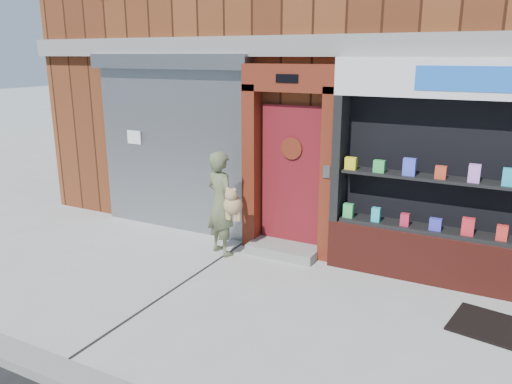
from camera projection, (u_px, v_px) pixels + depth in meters
The scene contains 7 objects.
ground at pixel (282, 313), 6.05m from camera, with size 80.00×80.00×0.00m, color #9E9E99.
building at pixel (408, 5), 10.11m from camera, with size 12.00×8.16×8.00m.
shutter_bay at pixel (172, 133), 8.58m from camera, with size 3.10×0.30×3.04m.
red_door_bay at pixel (290, 162), 7.59m from camera, with size 1.52×0.58×2.90m.
pharmacy_bay at pixel (465, 187), 6.45m from camera, with size 3.50×0.41×3.00m.
woman at pixel (222, 203), 7.65m from camera, with size 0.77×0.60×1.64m.
doormat at pixel (503, 330), 5.66m from camera, with size 1.09×0.76×0.03m, color black.
Camera 1 is at (2.24, -4.97, 3.03)m, focal length 35.00 mm.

